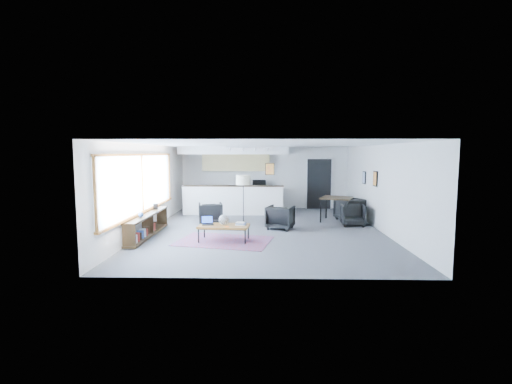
{
  "coord_description": "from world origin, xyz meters",
  "views": [
    {
      "loc": [
        0.02,
        -11.24,
        2.35
      ],
      "look_at": [
        -0.26,
        0.4,
        1.12
      ],
      "focal_mm": 26.0,
      "sensor_mm": 36.0,
      "label": 1
    }
  ],
  "objects_px": {
    "microwave": "(259,183)",
    "dining_table": "(336,199)",
    "book_stack": "(241,224)",
    "dining_chair_far": "(350,210)",
    "floor_lamp": "(243,182)",
    "dining_chair_near": "(353,216)",
    "coffee_table": "(224,226)",
    "armchair_right": "(280,216)",
    "armchair_left": "(210,212)",
    "ceramic_pot": "(224,220)",
    "laptop": "(207,222)"
  },
  "relations": [
    {
      "from": "dining_table",
      "to": "microwave",
      "type": "relative_size",
      "value": 2.38
    },
    {
      "from": "ceramic_pot",
      "to": "microwave",
      "type": "distance_m",
      "value": 5.74
    },
    {
      "from": "coffee_table",
      "to": "book_stack",
      "type": "relative_size",
      "value": 4.59
    },
    {
      "from": "coffee_table",
      "to": "ceramic_pot",
      "type": "bearing_deg",
      "value": 103.24
    },
    {
      "from": "book_stack",
      "to": "floor_lamp",
      "type": "height_order",
      "value": "floor_lamp"
    },
    {
      "from": "armchair_left",
      "to": "microwave",
      "type": "height_order",
      "value": "microwave"
    },
    {
      "from": "laptop",
      "to": "microwave",
      "type": "distance_m",
      "value": 5.76
    },
    {
      "from": "book_stack",
      "to": "dining_chair_far",
      "type": "height_order",
      "value": "dining_chair_far"
    },
    {
      "from": "dining_chair_near",
      "to": "microwave",
      "type": "height_order",
      "value": "microwave"
    },
    {
      "from": "microwave",
      "to": "dining_table",
      "type": "bearing_deg",
      "value": -50.22
    },
    {
      "from": "laptop",
      "to": "armchair_right",
      "type": "bearing_deg",
      "value": 23.34
    },
    {
      "from": "dining_chair_near",
      "to": "laptop",
      "type": "bearing_deg",
      "value": -149.5
    },
    {
      "from": "floor_lamp",
      "to": "dining_table",
      "type": "bearing_deg",
      "value": 12.15
    },
    {
      "from": "floor_lamp",
      "to": "dining_chair_near",
      "type": "distance_m",
      "value": 3.73
    },
    {
      "from": "book_stack",
      "to": "dining_chair_far",
      "type": "distance_m",
      "value": 4.81
    },
    {
      "from": "armchair_right",
      "to": "dining_chair_near",
      "type": "bearing_deg",
      "value": -148.06
    },
    {
      "from": "dining_table",
      "to": "microwave",
      "type": "height_order",
      "value": "microwave"
    },
    {
      "from": "ceramic_pot",
      "to": "book_stack",
      "type": "relative_size",
      "value": 0.91
    },
    {
      "from": "book_stack",
      "to": "dining_chair_far",
      "type": "bearing_deg",
      "value": 41.18
    },
    {
      "from": "dining_chair_near",
      "to": "ceramic_pot",
      "type": "bearing_deg",
      "value": -146.25
    },
    {
      "from": "coffee_table",
      "to": "dining_chair_far",
      "type": "height_order",
      "value": "dining_chair_far"
    },
    {
      "from": "book_stack",
      "to": "armchair_right",
      "type": "height_order",
      "value": "armchair_right"
    },
    {
      "from": "microwave",
      "to": "armchair_left",
      "type": "bearing_deg",
      "value": -120.69
    },
    {
      "from": "armchair_right",
      "to": "floor_lamp",
      "type": "relative_size",
      "value": 0.49
    },
    {
      "from": "laptop",
      "to": "dining_chair_far",
      "type": "distance_m",
      "value": 5.48
    },
    {
      "from": "coffee_table",
      "to": "laptop",
      "type": "height_order",
      "value": "laptop"
    },
    {
      "from": "ceramic_pot",
      "to": "armchair_left",
      "type": "xyz_separation_m",
      "value": [
        -0.71,
        2.36,
        -0.18
      ]
    },
    {
      "from": "laptop",
      "to": "armchair_right",
      "type": "relative_size",
      "value": 0.46
    },
    {
      "from": "ceramic_pot",
      "to": "book_stack",
      "type": "height_order",
      "value": "ceramic_pot"
    },
    {
      "from": "dining_table",
      "to": "coffee_table",
      "type": "bearing_deg",
      "value": -139.84
    },
    {
      "from": "floor_lamp",
      "to": "book_stack",
      "type": "bearing_deg",
      "value": -88.37
    },
    {
      "from": "coffee_table",
      "to": "dining_chair_near",
      "type": "height_order",
      "value": "dining_chair_near"
    },
    {
      "from": "dining_table",
      "to": "dining_chair_far",
      "type": "bearing_deg",
      "value": 20.77
    },
    {
      "from": "dining_chair_far",
      "to": "microwave",
      "type": "bearing_deg",
      "value": -62.5
    },
    {
      "from": "book_stack",
      "to": "dining_chair_near",
      "type": "bearing_deg",
      "value": 32.16
    },
    {
      "from": "laptop",
      "to": "floor_lamp",
      "type": "xyz_separation_m",
      "value": [
        0.84,
        2.2,
        0.92
      ]
    },
    {
      "from": "ceramic_pot",
      "to": "floor_lamp",
      "type": "height_order",
      "value": "floor_lamp"
    },
    {
      "from": "floor_lamp",
      "to": "ceramic_pot",
      "type": "bearing_deg",
      "value": -99.77
    },
    {
      "from": "ceramic_pot",
      "to": "book_stack",
      "type": "bearing_deg",
      "value": -2.76
    },
    {
      "from": "armchair_left",
      "to": "armchair_right",
      "type": "bearing_deg",
      "value": 151.07
    },
    {
      "from": "coffee_table",
      "to": "laptop",
      "type": "bearing_deg",
      "value": 170.97
    },
    {
      "from": "book_stack",
      "to": "microwave",
      "type": "height_order",
      "value": "microwave"
    },
    {
      "from": "microwave",
      "to": "dining_chair_near",
      "type": "bearing_deg",
      "value": -53.48
    },
    {
      "from": "dining_chair_far",
      "to": "dining_table",
      "type": "bearing_deg",
      "value": -3.96
    },
    {
      "from": "coffee_table",
      "to": "armchair_right",
      "type": "relative_size",
      "value": 1.74
    },
    {
      "from": "armchair_left",
      "to": "armchair_right",
      "type": "relative_size",
      "value": 0.98
    },
    {
      "from": "ceramic_pot",
      "to": "armchair_right",
      "type": "bearing_deg",
      "value": 45.91
    },
    {
      "from": "armchair_left",
      "to": "dining_chair_far",
      "type": "distance_m",
      "value": 4.85
    },
    {
      "from": "armchair_right",
      "to": "armchair_left",
      "type": "bearing_deg",
      "value": 1.27
    },
    {
      "from": "book_stack",
      "to": "microwave",
      "type": "xyz_separation_m",
      "value": [
        0.39,
        5.67,
        0.64
      ]
    }
  ]
}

